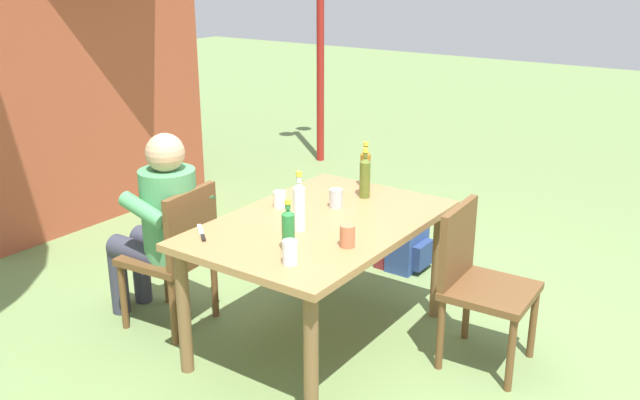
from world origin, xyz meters
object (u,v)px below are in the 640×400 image
person_in_white_shirt (161,220)px  bottle_amber (365,167)px  brick_kiosk (31,38)px  backpack_by_far_side (409,243)px  chair_far_left (177,250)px  cup_terracotta (347,236)px  bottle_clear (299,205)px  cup_glass (290,252)px  bottle_olive (365,176)px  chair_near_right (477,277)px  cup_steel (336,198)px  backpack_by_near_side (397,235)px  bottle_green (288,229)px  dining_table (320,236)px  table_knife (202,234)px  cup_white (280,199)px

person_in_white_shirt → bottle_amber: size_ratio=4.13×
brick_kiosk → backpack_by_far_side: bearing=-81.4°
chair_far_left → cup_terracotta: bearing=-84.4°
bottle_clear → cup_glass: size_ratio=2.72×
bottle_clear → bottle_olive: size_ratio=1.06×
chair_near_right → person_in_white_shirt: size_ratio=0.74×
cup_steel → backpack_by_near_side: bearing=6.3°
chair_far_left → bottle_olive: (0.80, -0.78, 0.38)m
bottle_olive → brick_kiosk: 3.52m
bottle_green → backpack_by_near_side: size_ratio=0.57×
person_in_white_shirt → bottle_amber: (0.99, -0.78, 0.21)m
bottle_olive → bottle_clear: bearing=179.8°
cup_glass → backpack_by_far_side: cup_glass is taller
dining_table → chair_near_right: chair_near_right is taller
bottle_clear → bottle_amber: bearing=7.3°
bottle_clear → cup_steel: (0.40, 0.04, -0.08)m
bottle_olive → backpack_by_near_side: (0.71, 0.15, -0.65)m
cup_steel → brick_kiosk: size_ratio=0.04×
person_in_white_shirt → bottle_clear: 0.92m
cup_terracotta → person_in_white_shirt: bearing=95.5°
cup_glass → cup_terracotta: bearing=-17.7°
dining_table → person_in_white_shirt: person_in_white_shirt is taller
backpack_by_near_side → bottle_olive: bearing=-168.4°
bottle_amber → chair_near_right: bearing=-110.3°
bottle_clear → bottle_amber: (0.83, 0.11, -0.01)m
cup_glass → table_knife: bearing=86.9°
bottle_olive → backpack_by_far_side: (0.70, 0.05, -0.68)m
brick_kiosk → backpack_by_near_side: bearing=-81.0°
backpack_by_far_side → cup_terracotta: bearing=-165.0°
bottle_clear → brick_kiosk: brick_kiosk is taller
dining_table → cup_steel: size_ratio=13.50×
chair_near_right → backpack_by_near_side: bearing=47.7°
cup_white → cup_steel: bearing=-55.1°
person_in_white_shirt → cup_terracotta: person_in_white_shirt is taller
dining_table → cup_white: 0.35m
bottle_green → cup_glass: (-0.12, -0.10, -0.05)m
bottle_clear → person_in_white_shirt: bearing=100.3°
cup_terracotta → brick_kiosk: bearing=77.0°
person_in_white_shirt → table_knife: person_in_white_shirt is taller
chair_near_right → cup_glass: bearing=146.5°
bottle_clear → table_knife: size_ratio=1.61×
person_in_white_shirt → dining_table: bearing=-69.7°
bottle_olive → cup_glass: bearing=-167.9°
bottle_green → person_in_white_shirt: bearing=84.6°
chair_near_right → table_knife: size_ratio=4.39×
chair_far_left → table_knife: chair_far_left is taller
bottle_amber → brick_kiosk: 3.41m
person_in_white_shirt → backpack_by_far_side: person_in_white_shirt is taller
cup_glass → cup_terracotta: cup_glass is taller
dining_table → cup_glass: size_ratio=12.52×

